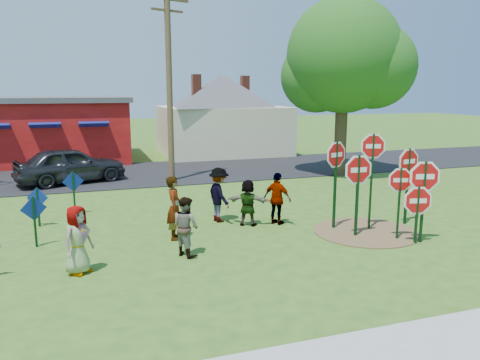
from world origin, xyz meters
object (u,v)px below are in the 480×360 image
object	(u,v)px
stop_sign_d	(408,167)
person_a	(78,240)
person_b	(174,208)
suv	(71,165)
leafy_tree	(346,62)
stop_sign_b	(373,157)
stop_sign_c	(400,187)
stop_sign_a	(358,177)
utility_pole	(169,81)

from	to	relation	value
stop_sign_d	person_a	world-z (taller)	stop_sign_d
person_b	suv	world-z (taller)	person_b
person_a	leafy_tree	xyz separation A→B (m)	(12.83, 9.59, 4.85)
stop_sign_b	stop_sign_c	xyz separation A→B (m)	(0.19, -1.15, -0.75)
stop_sign_b	leafy_tree	bearing A→B (deg)	80.97
stop_sign_a	person_b	xyz separation A→B (m)	(-5.19, 1.48, -0.86)
stop_sign_a	utility_pole	bearing A→B (deg)	111.05
suv	utility_pole	bearing A→B (deg)	-118.64
stop_sign_d	stop_sign_c	bearing A→B (deg)	-144.11
person_a	leafy_tree	distance (m)	16.74
utility_pole	stop_sign_b	bearing A→B (deg)	-65.81
suv	leafy_tree	bearing A→B (deg)	-116.70
stop_sign_b	person_a	bearing A→B (deg)	-157.47
person_b	leafy_tree	distance (m)	13.60
stop_sign_d	suv	distance (m)	14.97
stop_sign_a	leafy_tree	xyz separation A→B (m)	(4.97, 9.18, 3.88)
person_a	suv	world-z (taller)	suv
person_b	suv	size ratio (longest dim) A/B	0.38
stop_sign_a	leafy_tree	size ratio (longest dim) A/B	0.30
stop_sign_c	person_b	size ratio (longest dim) A/B	1.20
stop_sign_a	suv	bearing A→B (deg)	127.87
stop_sign_d	person_b	bearing A→B (deg)	164.13
stop_sign_b	stop_sign_d	distance (m)	1.54
stop_sign_c	utility_pole	bearing A→B (deg)	131.08
person_b	stop_sign_b	bearing A→B (deg)	-82.81
utility_pole	leafy_tree	xyz separation A→B (m)	(8.61, -1.20, 0.98)
stop_sign_a	person_a	xyz separation A→B (m)	(-7.86, -0.40, -0.97)
stop_sign_a	stop_sign_c	bearing A→B (deg)	-31.46
suv	stop_sign_a	bearing A→B (deg)	-161.57
stop_sign_d	person_a	size ratio (longest dim) A/B	1.58
stop_sign_a	person_a	world-z (taller)	stop_sign_a
suv	leafy_tree	world-z (taller)	leafy_tree
stop_sign_c	leafy_tree	size ratio (longest dim) A/B	0.26
stop_sign_d	utility_pole	distance (m)	11.74
stop_sign_b	stop_sign_d	world-z (taller)	stop_sign_b
stop_sign_c	leafy_tree	world-z (taller)	leafy_tree
stop_sign_a	leafy_tree	bearing A→B (deg)	63.32
person_b	suv	distance (m)	10.25
person_a	utility_pole	xyz separation A→B (m)	(4.22, 10.79, 3.87)
stop_sign_b	stop_sign_c	distance (m)	1.38
person_a	utility_pole	distance (m)	12.22
stop_sign_a	stop_sign_d	size ratio (longest dim) A/B	0.99
stop_sign_c	person_a	world-z (taller)	stop_sign_c
stop_sign_a	person_a	distance (m)	7.93
stop_sign_b	person_a	xyz separation A→B (m)	(-8.67, -0.90, -1.48)
stop_sign_b	person_a	size ratio (longest dim) A/B	1.89
suv	utility_pole	xyz separation A→B (m)	(4.59, -0.89, 3.83)
stop_sign_d	person_a	bearing A→B (deg)	176.43
stop_sign_a	stop_sign_c	size ratio (longest dim) A/B	1.16
stop_sign_b	person_b	world-z (taller)	stop_sign_b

